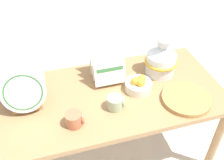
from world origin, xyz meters
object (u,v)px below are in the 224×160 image
at_px(dish_rack_square_plates, 107,69).
at_px(fruit_bowl, 138,85).
at_px(wicker_charger_stack, 186,99).
at_px(mug_sage_glaze, 116,103).
at_px(mug_terracotta_glaze, 75,119).
at_px(ceramic_vase, 161,59).
at_px(dish_rack_round_plates, 24,89).

distance_m(dish_rack_square_plates, fruit_bowl, 0.23).
bearing_deg(wicker_charger_stack, fruit_bowl, 144.48).
xyz_separation_m(wicker_charger_stack, mug_sage_glaze, (-0.43, 0.06, 0.03)).
relative_size(mug_terracotta_glaze, fruit_bowl, 0.59).
height_order(ceramic_vase, mug_terracotta_glaze, ceramic_vase).
relative_size(dish_rack_square_plates, mug_terracotta_glaze, 2.21).
bearing_deg(ceramic_vase, fruit_bowl, -148.29).
relative_size(ceramic_vase, dish_rack_square_plates, 1.26).
distance_m(ceramic_vase, dish_rack_square_plates, 0.37).
bearing_deg(ceramic_vase, mug_sage_glaze, -148.28).
height_order(dish_rack_round_plates, mug_sage_glaze, dish_rack_round_plates).
xyz_separation_m(dish_rack_round_plates, fruit_bowl, (0.68, -0.06, -0.08)).
height_order(dish_rack_square_plates, mug_sage_glaze, dish_rack_square_plates).
xyz_separation_m(ceramic_vase, mug_terracotta_glaze, (-0.64, -0.30, -0.08)).
distance_m(ceramic_vase, mug_terracotta_glaze, 0.71).
bearing_deg(mug_sage_glaze, dish_rack_round_plates, 160.63).
bearing_deg(mug_terracotta_glaze, mug_sage_glaze, 13.26).
height_order(mug_sage_glaze, fruit_bowl, fruit_bowl).
bearing_deg(mug_sage_glaze, mug_terracotta_glaze, -166.74).
bearing_deg(mug_sage_glaze, fruit_bowl, 31.73).
relative_size(ceramic_vase, dish_rack_round_plates, 1.05).
relative_size(ceramic_vase, fruit_bowl, 1.65).
bearing_deg(fruit_bowl, dish_rack_round_plates, 174.92).
distance_m(ceramic_vase, dish_rack_round_plates, 0.89).
height_order(dish_rack_square_plates, mug_terracotta_glaze, dish_rack_square_plates).
distance_m(dish_rack_square_plates, mug_terracotta_glaze, 0.44).
height_order(ceramic_vase, wicker_charger_stack, ceramic_vase).
bearing_deg(ceramic_vase, wicker_charger_stack, -82.15).
xyz_separation_m(ceramic_vase, mug_sage_glaze, (-0.39, -0.24, -0.08)).
xyz_separation_m(dish_rack_square_plates, fruit_bowl, (0.16, -0.17, -0.04)).
xyz_separation_m(mug_sage_glaze, fruit_bowl, (0.19, 0.11, -0.00)).
distance_m(wicker_charger_stack, fruit_bowl, 0.30).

